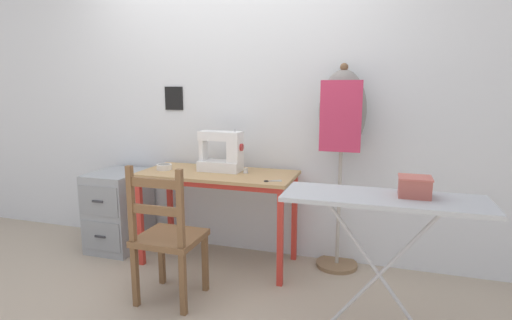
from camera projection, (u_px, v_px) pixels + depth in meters
name	position (u px, v px, depth m)	size (l,w,h in m)	color
ground_plane	(205.00, 276.00, 2.98)	(14.00, 14.00, 0.00)	tan
wall_back	(232.00, 102.00, 3.32)	(10.00, 0.06, 2.55)	silver
sewing_table	(217.00, 184.00, 3.11)	(1.21, 0.54, 0.74)	tan
sewing_machine	(223.00, 153.00, 3.12)	(0.35, 0.17, 0.34)	white
fabric_bowl	(164.00, 167.00, 3.20)	(0.12, 0.12, 0.04)	silver
scissors	(270.00, 181.00, 2.80)	(0.13, 0.08, 0.01)	silver
thread_spool_near_machine	(246.00, 171.00, 3.07)	(0.04, 0.04, 0.04)	silver
wooden_chair	(168.00, 238.00, 2.57)	(0.40, 0.38, 0.92)	brown
filing_cabinet	(119.00, 210.00, 3.48)	(0.40, 0.53, 0.68)	#93999E
dress_form	(342.00, 121.00, 2.95)	(0.34, 0.32, 1.57)	#846647
ironing_board	(383.00, 205.00, 2.05)	(1.02, 0.36, 0.85)	#ADB2B7
storage_box	(415.00, 187.00, 2.03)	(0.16, 0.15, 0.10)	#AD564C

